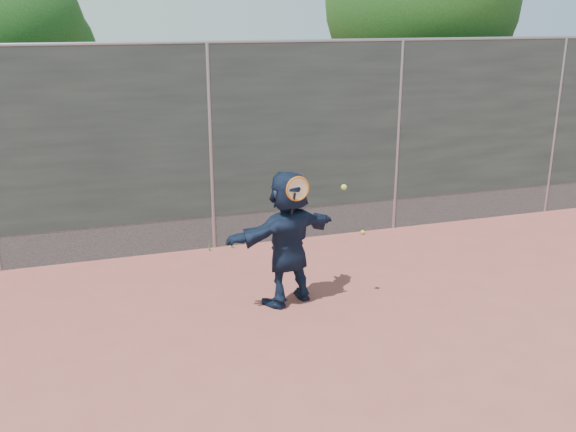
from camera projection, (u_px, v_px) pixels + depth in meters
name	position (u px, v px, depth m)	size (l,w,h in m)	color
ground	(284.00, 361.00, 6.53)	(80.00, 80.00, 0.00)	#9E4C42
player	(288.00, 238.00, 7.64)	(1.53, 0.49, 1.65)	#142038
ball_ground	(363.00, 232.00, 10.26)	(0.07, 0.07, 0.07)	#ACDE31
fence	(210.00, 144.00, 9.23)	(20.00, 0.06, 3.03)	#38423D
swing_action	(302.00, 190.00, 7.30)	(0.75, 0.13, 0.51)	orange
tree_right	(428.00, 7.00, 12.07)	(3.78, 3.60, 5.39)	#382314
tree_left	(4.00, 41.00, 10.75)	(3.15, 3.00, 4.53)	#382314
weed_clump	(235.00, 239.00, 9.64)	(0.68, 0.07, 0.30)	#387226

